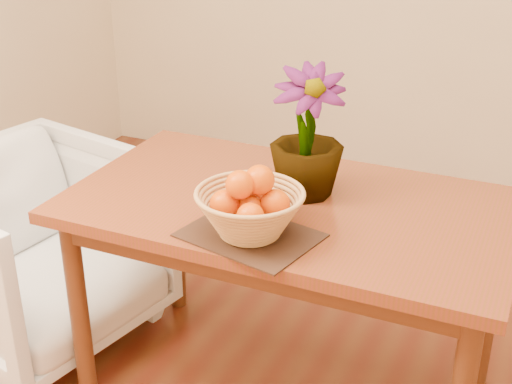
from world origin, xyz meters
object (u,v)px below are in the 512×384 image
at_px(table, 289,225).
at_px(wicker_basket, 250,215).
at_px(armchair, 36,241).
at_px(potted_plant, 307,133).

xyz_separation_m(table, wicker_basket, (-0.02, -0.26, 0.16)).
bearing_deg(armchair, table, -74.44).
distance_m(wicker_basket, armchair, 1.10).
bearing_deg(potted_plant, table, -134.38).
xyz_separation_m(wicker_basket, potted_plant, (0.04, 0.33, 0.14)).
height_order(wicker_basket, armchair, wicker_basket).
bearing_deg(table, armchair, -176.94).
distance_m(wicker_basket, potted_plant, 0.36).
bearing_deg(table, potted_plant, 70.15).
relative_size(wicker_basket, armchair, 0.39).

